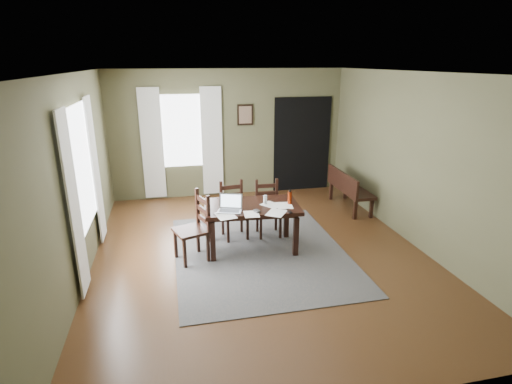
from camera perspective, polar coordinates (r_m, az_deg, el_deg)
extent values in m
cube|color=#492C16|center=(6.30, 0.59, -8.68)|extent=(5.00, 6.00, 0.01)
cube|color=brown|center=(8.70, -3.87, 8.29)|extent=(5.00, 0.02, 2.70)
cube|color=brown|center=(3.16, 13.21, -10.64)|extent=(5.00, 0.02, 2.70)
cube|color=brown|center=(5.81, -24.18, 1.65)|extent=(0.02, 6.00, 2.70)
cube|color=brown|center=(6.81, 21.64, 4.24)|extent=(0.02, 6.00, 2.70)
cube|color=white|center=(5.62, 0.69, 16.72)|extent=(5.00, 6.00, 0.02)
cube|color=#464646|center=(6.30, 0.59, -8.59)|extent=(2.60, 3.20, 0.01)
cube|color=black|center=(6.16, -0.60, -2.12)|extent=(1.51, 0.97, 0.06)
cube|color=black|center=(6.18, -0.60, -2.58)|extent=(1.34, 0.81, 0.05)
cube|color=black|center=(5.95, -6.19, -7.01)|extent=(0.08, 0.08, 0.62)
cube|color=black|center=(6.57, -6.43, -4.52)|extent=(0.08, 0.08, 0.62)
cube|color=black|center=(6.11, 5.71, -6.31)|extent=(0.08, 0.08, 0.62)
cube|color=black|center=(6.71, 4.35, -3.94)|extent=(0.08, 0.08, 0.62)
cube|color=black|center=(5.96, -9.29, -5.49)|extent=(0.57, 0.57, 0.04)
cube|color=black|center=(6.16, -11.42, -7.29)|extent=(0.05, 0.05, 0.44)
cube|color=black|center=(6.28, -8.28, -6.60)|extent=(0.05, 0.05, 0.44)
cube|color=black|center=(5.85, -10.15, -8.64)|extent=(0.05, 0.05, 0.44)
cube|color=black|center=(5.97, -6.87, -7.88)|extent=(0.05, 0.05, 0.44)
cube|color=black|center=(6.09, -8.36, -1.98)|extent=(0.06, 0.06, 0.56)
cube|color=black|center=(5.76, -6.83, -3.12)|extent=(0.06, 0.06, 0.56)
cube|color=black|center=(5.98, -7.55, -3.88)|extent=(0.13, 0.32, 0.08)
cube|color=black|center=(5.92, -7.61, -2.53)|extent=(0.13, 0.32, 0.08)
cube|color=black|center=(5.87, -7.68, -1.16)|extent=(0.13, 0.32, 0.08)
cube|color=black|center=(6.64, -3.06, -3.09)|extent=(0.46, 0.46, 0.04)
cube|color=black|center=(6.54, -4.01, -5.57)|extent=(0.04, 0.04, 0.40)
cube|color=black|center=(6.84, -4.77, -4.50)|extent=(0.04, 0.04, 0.40)
cube|color=black|center=(6.63, -1.22, -5.20)|extent=(0.04, 0.04, 0.40)
cube|color=black|center=(6.92, -2.09, -4.16)|extent=(0.04, 0.04, 0.40)
cube|color=black|center=(6.68, -5.00, -0.60)|extent=(0.05, 0.05, 0.51)
cube|color=black|center=(6.77, -2.11, -0.28)|extent=(0.05, 0.05, 0.51)
cube|color=black|center=(6.77, -3.53, -1.54)|extent=(0.31, 0.06, 0.07)
cube|color=black|center=(6.72, -3.55, -0.44)|extent=(0.31, 0.06, 0.07)
cube|color=black|center=(6.68, -3.57, 0.68)|extent=(0.31, 0.06, 0.07)
cube|color=black|center=(6.73, 1.82, -2.82)|extent=(0.42, 0.42, 0.04)
cube|color=black|center=(6.63, 0.70, -5.18)|extent=(0.04, 0.04, 0.40)
cube|color=black|center=(6.93, 0.18, -4.11)|extent=(0.04, 0.04, 0.40)
cube|color=black|center=(6.70, 3.49, -4.97)|extent=(0.04, 0.04, 0.40)
cube|color=black|center=(7.00, 2.85, -3.93)|extent=(0.04, 0.04, 0.40)
cube|color=black|center=(6.78, 0.07, -0.29)|extent=(0.05, 0.05, 0.51)
cube|color=black|center=(6.85, 2.96, -0.13)|extent=(0.05, 0.05, 0.51)
cube|color=black|center=(6.86, 1.51, -1.29)|extent=(0.30, 0.04, 0.07)
cube|color=black|center=(6.81, 1.52, -0.21)|extent=(0.30, 0.04, 0.07)
cube|color=black|center=(6.77, 1.53, 0.88)|extent=(0.30, 0.04, 0.07)
cube|color=black|center=(8.21, 13.38, 0.45)|extent=(0.44, 1.36, 0.06)
cube|color=black|center=(7.87, 16.14, -2.26)|extent=(0.06, 0.06, 0.38)
cube|color=black|center=(7.72, 13.98, -2.47)|extent=(0.06, 0.06, 0.38)
cube|color=black|center=(8.85, 12.64, 0.30)|extent=(0.06, 0.06, 0.38)
cube|color=black|center=(8.72, 10.67, 0.16)|extent=(0.06, 0.06, 0.38)
cube|color=black|center=(8.08, 12.23, 1.67)|extent=(0.05, 1.36, 0.33)
cube|color=#B7B7BC|center=(5.90, -3.79, -2.72)|extent=(0.41, 0.34, 0.02)
cube|color=#B7B7BC|center=(5.97, -3.61, -1.25)|extent=(0.35, 0.17, 0.23)
cube|color=silver|center=(5.96, -3.62, -1.28)|extent=(0.30, 0.14, 0.19)
cube|color=#3F3F42|center=(5.88, -3.81, -2.67)|extent=(0.32, 0.23, 0.00)
cube|color=#3F3F42|center=(5.85, 0.13, -2.75)|extent=(0.09, 0.12, 0.03)
cube|color=black|center=(5.90, 4.80, -2.74)|extent=(0.05, 0.16, 0.02)
cylinder|color=silver|center=(6.18, 1.31, -1.09)|extent=(0.07, 0.07, 0.14)
cylinder|color=#A32D0C|center=(6.19, 4.84, -0.84)|extent=(0.07, 0.07, 0.20)
cylinder|color=black|center=(6.15, 4.87, 0.16)|extent=(0.04, 0.04, 0.03)
cube|color=white|center=(5.75, -4.36, -3.37)|extent=(0.31, 0.37, 0.00)
cube|color=white|center=(5.84, 2.91, -2.99)|extent=(0.38, 0.40, 0.00)
cube|color=white|center=(6.15, 2.25, -1.85)|extent=(0.36, 0.38, 0.00)
cube|color=white|center=(6.14, 4.07, -1.93)|extent=(0.27, 0.34, 0.00)
cube|color=white|center=(5.78, -0.65, -3.18)|extent=(0.24, 0.30, 0.00)
cube|color=white|center=(5.96, -23.67, 3.12)|extent=(0.01, 1.30, 1.70)
cube|color=white|center=(8.56, -10.55, 8.55)|extent=(1.00, 0.01, 1.50)
cube|color=silver|center=(5.26, -24.57, -1.76)|extent=(0.03, 0.48, 2.30)
cube|color=silver|center=(6.80, -21.94, 2.87)|extent=(0.03, 0.48, 2.30)
cube|color=silver|center=(8.58, -14.61, 6.59)|extent=(0.44, 0.03, 2.30)
cube|color=silver|center=(8.62, -6.30, 7.12)|extent=(0.44, 0.03, 2.30)
cube|color=black|center=(8.67, -1.56, 10.97)|extent=(0.34, 0.03, 0.44)
cube|color=brown|center=(8.65, -1.54, 10.95)|extent=(0.27, 0.01, 0.36)
cube|color=black|center=(9.11, 6.58, 6.75)|extent=(1.30, 0.03, 2.10)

